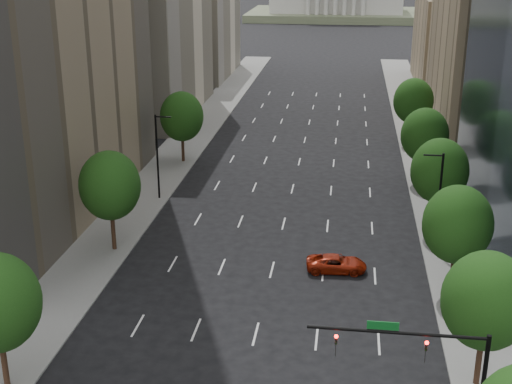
% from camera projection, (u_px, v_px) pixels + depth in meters
% --- Properties ---
extents(sidewalk_left, '(6.00, 200.00, 0.15)m').
position_uv_depth(sidewalk_left, '(126.00, 215.00, 68.25)').
color(sidewalk_left, slate).
rests_on(sidewalk_left, ground).
extents(sidewalk_right, '(6.00, 200.00, 0.15)m').
position_uv_depth(sidewalk_right, '(451.00, 231.00, 64.37)').
color(sidewalk_right, slate).
rests_on(sidewalk_right, ground).
extents(filler_left, '(14.00, 26.00, 18.00)m').
position_uv_depth(filler_left, '(195.00, 29.00, 137.28)').
color(filler_left, beige).
rests_on(filler_left, ground).
extents(parking_tan_right, '(14.00, 30.00, 30.00)m').
position_uv_depth(parking_tan_right, '(495.00, 21.00, 95.43)').
color(parking_tan_right, '#8C7759').
rests_on(parking_tan_right, ground).
extents(filler_right, '(14.00, 26.00, 16.00)m').
position_uv_depth(filler_right, '(457.00, 41.00, 128.57)').
color(filler_right, '#8C7759').
rests_on(filler_right, ground).
extents(tree_right_1, '(5.20, 5.20, 8.75)m').
position_uv_depth(tree_right_1, '(486.00, 301.00, 40.25)').
color(tree_right_1, '#382316').
rests_on(tree_right_1, ground).
extents(tree_right_2, '(5.20, 5.20, 8.61)m').
position_uv_depth(tree_right_2, '(458.00, 224.00, 51.49)').
color(tree_right_2, '#382316').
rests_on(tree_right_2, ground).
extents(tree_right_3, '(5.20, 5.20, 8.89)m').
position_uv_depth(tree_right_3, '(440.00, 171.00, 62.59)').
color(tree_right_3, '#382316').
rests_on(tree_right_3, ground).
extents(tree_right_4, '(5.20, 5.20, 8.46)m').
position_uv_depth(tree_right_4, '(425.00, 135.00, 75.79)').
color(tree_right_4, '#382316').
rests_on(tree_right_4, ground).
extents(tree_right_5, '(5.20, 5.20, 8.75)m').
position_uv_depth(tree_right_5, '(413.00, 101.00, 90.61)').
color(tree_right_5, '#382316').
rests_on(tree_right_5, ground).
extents(tree_left_1, '(5.20, 5.20, 8.97)m').
position_uv_depth(tree_left_1, '(110.00, 186.00, 58.60)').
color(tree_left_1, '#382316').
rests_on(tree_left_1, ground).
extents(tree_left_2, '(5.20, 5.20, 8.68)m').
position_uv_depth(tree_left_2, '(182.00, 117.00, 82.95)').
color(tree_left_2, '#382316').
rests_on(tree_left_2, ground).
extents(streetlight_rn, '(1.70, 0.20, 9.00)m').
position_uv_depth(streetlight_rn, '(438.00, 201.00, 58.35)').
color(streetlight_rn, black).
rests_on(streetlight_rn, ground).
extents(streetlight_ln, '(1.70, 0.20, 9.00)m').
position_uv_depth(streetlight_ln, '(158.00, 155.00, 71.04)').
color(streetlight_ln, black).
rests_on(streetlight_ln, ground).
extents(traffic_signal, '(9.12, 0.40, 7.38)m').
position_uv_depth(traffic_signal, '(435.00, 364.00, 35.29)').
color(traffic_signal, black).
rests_on(traffic_signal, ground).
extents(foothills, '(720.00, 413.00, 263.00)m').
position_uv_depth(foothills, '(387.00, 22.00, 577.79)').
color(foothills, olive).
rests_on(foothills, ground).
extents(car_red_far, '(5.01, 2.55, 1.35)m').
position_uv_depth(car_red_far, '(336.00, 264.00, 56.57)').
color(car_red_far, maroon).
rests_on(car_red_far, ground).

